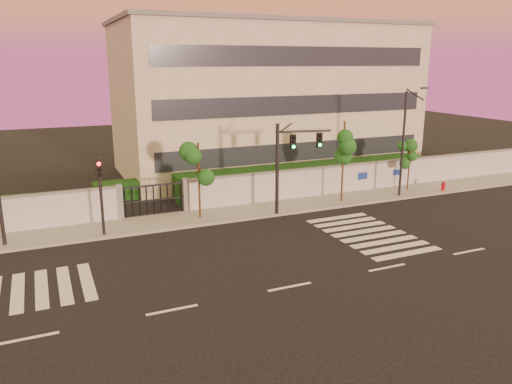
# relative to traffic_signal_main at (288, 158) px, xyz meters

# --- Properties ---
(ground) EXTENTS (120.00, 120.00, 0.00)m
(ground) POSITION_rel_traffic_signal_main_xyz_m (-4.58, -9.16, -3.55)
(ground) COLOR black
(ground) RESTS_ON ground
(sidewalk) EXTENTS (60.00, 3.00, 0.15)m
(sidewalk) POSITION_rel_traffic_signal_main_xyz_m (-4.58, 1.34, -3.48)
(sidewalk) COLOR gray
(sidewalk) RESTS_ON ground
(perimeter_wall) EXTENTS (60.00, 0.36, 2.20)m
(perimeter_wall) POSITION_rel_traffic_signal_main_xyz_m (-4.48, 2.84, -2.48)
(perimeter_wall) COLOR #AEB0B5
(perimeter_wall) RESTS_ON ground
(hedge_row) EXTENTS (41.00, 4.25, 1.80)m
(hedge_row) POSITION_rel_traffic_signal_main_xyz_m (-3.41, 5.58, -2.74)
(hedge_row) COLOR #12340F
(hedge_row) RESTS_ON ground
(institutional_building) EXTENTS (24.40, 12.40, 12.25)m
(institutional_building) POSITION_rel_traffic_signal_main_xyz_m (4.42, 12.83, 2.60)
(institutional_building) COLOR #BAB59D
(institutional_building) RESTS_ON ground
(road_markings) EXTENTS (57.00, 7.62, 0.02)m
(road_markings) POSITION_rel_traffic_signal_main_xyz_m (-6.16, -5.40, -3.54)
(road_markings) COLOR silver
(road_markings) RESTS_ON ground
(street_tree_d) EXTENTS (1.52, 1.21, 4.61)m
(street_tree_d) POSITION_rel_traffic_signal_main_xyz_m (-5.19, 1.20, -0.16)
(street_tree_d) COLOR #382314
(street_tree_d) RESTS_ON ground
(street_tree_e) EXTENTS (1.57, 1.25, 5.44)m
(street_tree_e) POSITION_rel_traffic_signal_main_xyz_m (4.46, 0.81, 0.45)
(street_tree_e) COLOR #382314
(street_tree_e) RESTS_ON ground
(street_tree_f) EXTENTS (1.30, 1.03, 3.61)m
(street_tree_f) POSITION_rel_traffic_signal_main_xyz_m (10.53, 1.50, -0.90)
(street_tree_f) COLOR #382314
(street_tree_f) RESTS_ON ground
(traffic_signal_main) EXTENTS (3.54, 0.81, 5.62)m
(traffic_signal_main) POSITION_rel_traffic_signal_main_xyz_m (0.00, 0.00, 0.00)
(traffic_signal_main) COLOR black
(traffic_signal_main) RESTS_ON ground
(traffic_signal_secondary) EXTENTS (0.34, 0.33, 4.32)m
(traffic_signal_secondary) POSITION_rel_traffic_signal_main_xyz_m (-10.86, 0.26, -0.81)
(traffic_signal_secondary) COLOR black
(traffic_signal_secondary) RESTS_ON ground
(streetlight_east) EXTENTS (0.45, 1.83, 7.59)m
(streetlight_east) POSITION_rel_traffic_signal_main_xyz_m (8.91, 0.27, 0.55)
(streetlight_east) COLOR black
(streetlight_east) RESTS_ON ground
(fire_hydrant) EXTENTS (0.32, 0.31, 0.82)m
(fire_hydrant) POSITION_rel_traffic_signal_main_xyz_m (12.69, 0.24, -3.15)
(fire_hydrant) COLOR #A90B13
(fire_hydrant) RESTS_ON ground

